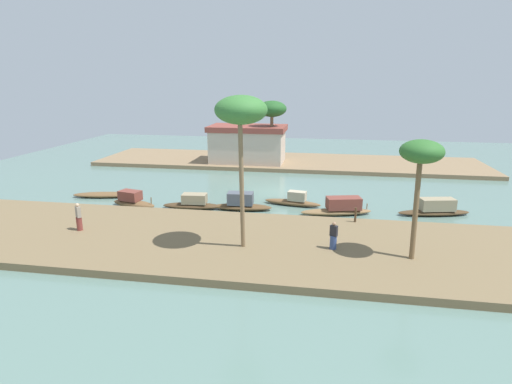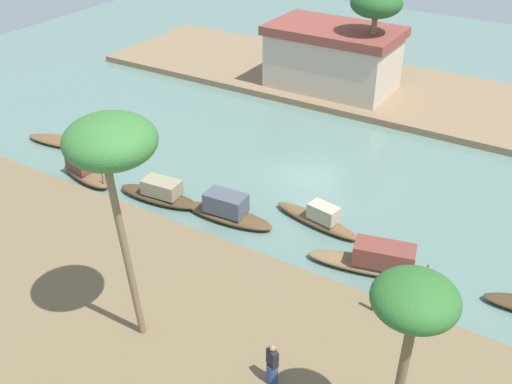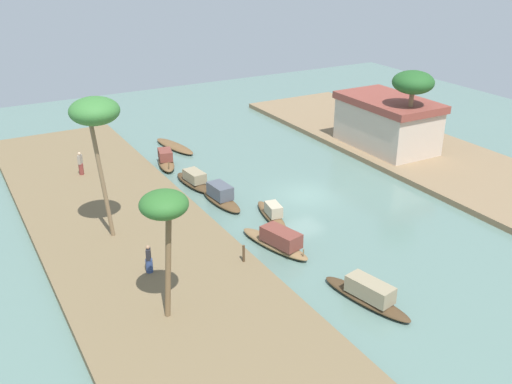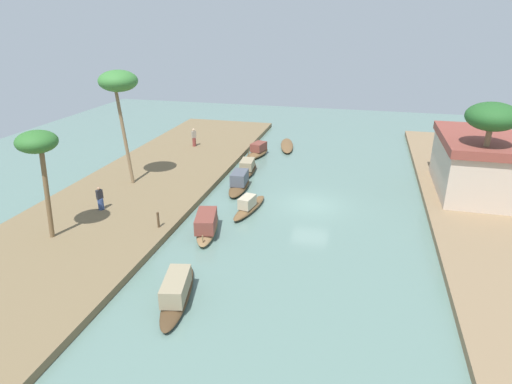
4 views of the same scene
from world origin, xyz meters
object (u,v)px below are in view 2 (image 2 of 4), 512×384
at_px(mooring_post, 374,299).
at_px(palm_tree_left_far, 414,305).
at_px(sampan_midstream, 84,170).
at_px(palm_tree_left_near, 111,145).
at_px(palm_tree_right_tall, 376,5).
at_px(person_by_mooring, 272,367).
at_px(sampan_foreground, 228,210).
at_px(sampan_with_red_awning, 68,142).
at_px(sampan_upstream_small, 160,193).
at_px(riverside_building, 333,57).
at_px(sampan_open_hull, 376,260).
at_px(sampan_with_tall_canopy, 319,218).

relative_size(mooring_post, palm_tree_left_far, 0.16).
xyz_separation_m(sampan_midstream, palm_tree_left_near, (10.13, -7.51, 7.35)).
bearing_deg(palm_tree_right_tall, sampan_midstream, -116.45).
height_order(person_by_mooring, mooring_post, person_by_mooring).
bearing_deg(palm_tree_right_tall, sampan_foreground, -90.17).
bearing_deg(sampan_foreground, palm_tree_left_near, -81.80).
distance_m(sampan_with_red_awning, palm_tree_left_far, 25.13).
bearing_deg(person_by_mooring, sampan_upstream_small, 171.60).
xyz_separation_m(sampan_midstream, palm_tree_left_far, (19.13, -7.19, 5.37)).
relative_size(person_by_mooring, palm_tree_left_near, 0.19).
bearing_deg(riverside_building, sampan_open_hull, -59.29).
distance_m(sampan_with_red_awning, sampan_foreground, 12.01).
bearing_deg(sampan_open_hull, sampan_upstream_small, 168.47).
xyz_separation_m(sampan_with_red_awning, palm_tree_left_near, (13.65, -9.65, 7.61)).
xyz_separation_m(mooring_post, palm_tree_left_far, (2.57, -5.20, 4.93)).
xyz_separation_m(palm_tree_left_near, riverside_building, (-4.43, 24.77, -5.32)).
xyz_separation_m(sampan_with_red_awning, mooring_post, (20.07, -4.13, 0.70)).
bearing_deg(palm_tree_left_far, sampan_foreground, 143.85).
relative_size(sampan_upstream_small, palm_tree_left_far, 0.72).
xyz_separation_m(sampan_with_red_awning, sampan_foreground, (11.92, -1.49, 0.30)).
bearing_deg(sampan_with_tall_canopy, sampan_with_red_awning, -168.99).
distance_m(person_by_mooring, mooring_post, 5.01).
height_order(sampan_midstream, riverside_building, riverside_building).
bearing_deg(sampan_upstream_small, sampan_with_red_awning, 162.33).
bearing_deg(sampan_open_hull, sampan_with_red_awning, 162.05).
bearing_deg(sampan_with_tall_canopy, sampan_upstream_small, -154.19).
bearing_deg(sampan_with_tall_canopy, sampan_foreground, -144.99).
xyz_separation_m(palm_tree_left_near, palm_tree_right_tall, (-1.68, 24.50, -1.54)).
height_order(sampan_with_red_awning, person_by_mooring, person_by_mooring).
bearing_deg(sampan_upstream_small, sampan_midstream, 178.56).
bearing_deg(palm_tree_right_tall, person_by_mooring, -74.39).
bearing_deg(palm_tree_left_far, person_by_mooring, 174.26).
bearing_deg(person_by_mooring, palm_tree_left_near, -145.74).
bearing_deg(sampan_upstream_small, palm_tree_left_far, -32.49).
height_order(palm_tree_left_near, palm_tree_right_tall, palm_tree_left_near).
bearing_deg(mooring_post, palm_tree_right_tall, 113.13).
xyz_separation_m(mooring_post, palm_tree_right_tall, (-8.11, 18.98, 5.37)).
relative_size(sampan_open_hull, palm_tree_right_tall, 0.77).
height_order(sampan_with_tall_canopy, palm_tree_right_tall, palm_tree_right_tall).
bearing_deg(palm_tree_right_tall, sampan_with_tall_canopy, -75.69).
relative_size(sampan_upstream_small, palm_tree_right_tall, 0.66).
height_order(sampan_with_red_awning, mooring_post, mooring_post).
distance_m(sampan_open_hull, palm_tree_left_far, 10.15).
relative_size(sampan_with_tall_canopy, palm_tree_right_tall, 0.67).
relative_size(sampan_with_red_awning, riverside_building, 0.63).
relative_size(sampan_with_tall_canopy, person_by_mooring, 2.92).
bearing_deg(sampan_open_hull, palm_tree_right_tall, 100.06).
bearing_deg(sampan_with_red_awning, sampan_open_hull, -15.21).
height_order(sampan_open_hull, sampan_with_tall_canopy, sampan_open_hull).
height_order(sampan_midstream, palm_tree_left_near, palm_tree_left_near).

